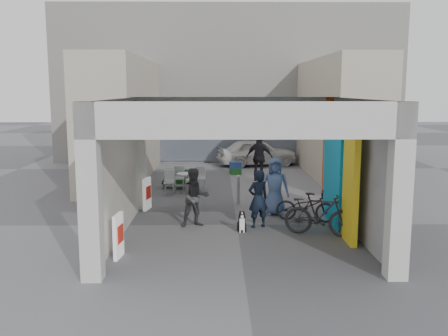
{
  "coord_description": "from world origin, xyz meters",
  "views": [
    {
      "loc": [
        -0.52,
        -13.45,
        3.72
      ],
      "look_at": [
        -0.35,
        1.0,
        1.45
      ],
      "focal_mm": 40.0,
      "sensor_mm": 36.0,
      "label": 1
    }
  ],
  "objects_px": {
    "produce_stand": "(176,181)",
    "border_collie": "(242,223)",
    "bicycle_rear": "(320,214)",
    "man_with_dog": "(258,199)",
    "man_elderly": "(275,186)",
    "man_crates": "(260,158)",
    "man_back_turned": "(195,198)",
    "bicycle_front": "(306,206)",
    "cafe_set": "(184,183)",
    "white_van": "(257,152)"
  },
  "relations": [
    {
      "from": "cafe_set",
      "to": "man_crates",
      "type": "xyz_separation_m",
      "value": [
        2.98,
        2.18,
        0.66
      ]
    },
    {
      "from": "cafe_set",
      "to": "border_collie",
      "type": "xyz_separation_m",
      "value": [
        1.9,
        -5.26,
        -0.08
      ]
    },
    {
      "from": "border_collie",
      "to": "man_crates",
      "type": "distance_m",
      "value": 7.56
    },
    {
      "from": "man_elderly",
      "to": "bicycle_rear",
      "type": "xyz_separation_m",
      "value": [
        0.93,
        -2.21,
        -0.31
      ]
    },
    {
      "from": "cafe_set",
      "to": "produce_stand",
      "type": "bearing_deg",
      "value": 113.51
    },
    {
      "from": "man_back_turned",
      "to": "man_crates",
      "type": "xyz_separation_m",
      "value": [
        2.33,
        6.88,
        0.17
      ]
    },
    {
      "from": "man_elderly",
      "to": "bicycle_front",
      "type": "xyz_separation_m",
      "value": [
        0.81,
        -0.79,
        -0.42
      ]
    },
    {
      "from": "man_back_turned",
      "to": "bicycle_rear",
      "type": "relative_size",
      "value": 0.87
    },
    {
      "from": "cafe_set",
      "to": "bicycle_front",
      "type": "distance_m",
      "value": 5.65
    },
    {
      "from": "man_with_dog",
      "to": "man_back_turned",
      "type": "height_order",
      "value": "man_back_turned"
    },
    {
      "from": "cafe_set",
      "to": "bicycle_rear",
      "type": "xyz_separation_m",
      "value": [
        3.9,
        -5.63,
        0.24
      ]
    },
    {
      "from": "bicycle_rear",
      "to": "man_with_dog",
      "type": "bearing_deg",
      "value": 80.68
    },
    {
      "from": "produce_stand",
      "to": "border_collie",
      "type": "height_order",
      "value": "produce_stand"
    },
    {
      "from": "man_with_dog",
      "to": "man_crates",
      "type": "relative_size",
      "value": 0.81
    },
    {
      "from": "white_van",
      "to": "man_back_turned",
      "type": "bearing_deg",
      "value": 153.29
    },
    {
      "from": "cafe_set",
      "to": "man_elderly",
      "type": "xyz_separation_m",
      "value": [
        2.97,
        -3.42,
        0.55
      ]
    },
    {
      "from": "man_with_dog",
      "to": "man_back_turned",
      "type": "distance_m",
      "value": 1.72
    },
    {
      "from": "produce_stand",
      "to": "white_van",
      "type": "bearing_deg",
      "value": 57.14
    },
    {
      "from": "bicycle_front",
      "to": "cafe_set",
      "type": "bearing_deg",
      "value": 58.58
    },
    {
      "from": "produce_stand",
      "to": "border_collie",
      "type": "relative_size",
      "value": 1.81
    },
    {
      "from": "bicycle_front",
      "to": "man_elderly",
      "type": "bearing_deg",
      "value": 62.43
    },
    {
      "from": "border_collie",
      "to": "man_with_dog",
      "type": "bearing_deg",
      "value": 38.95
    },
    {
      "from": "bicycle_rear",
      "to": "white_van",
      "type": "height_order",
      "value": "white_van"
    },
    {
      "from": "bicycle_front",
      "to": "white_van",
      "type": "xyz_separation_m",
      "value": [
        -0.58,
        10.65,
        0.22
      ]
    },
    {
      "from": "man_with_dog",
      "to": "bicycle_front",
      "type": "bearing_deg",
      "value": -176.94
    },
    {
      "from": "produce_stand",
      "to": "man_crates",
      "type": "bearing_deg",
      "value": 22.08
    },
    {
      "from": "man_crates",
      "to": "cafe_set",
      "type": "bearing_deg",
      "value": 60.2
    },
    {
      "from": "produce_stand",
      "to": "man_elderly",
      "type": "xyz_separation_m",
      "value": [
        3.3,
        -4.19,
        0.59
      ]
    },
    {
      "from": "cafe_set",
      "to": "man_elderly",
      "type": "distance_m",
      "value": 4.56
    },
    {
      "from": "bicycle_front",
      "to": "border_collie",
      "type": "bearing_deg",
      "value": 135.97
    },
    {
      "from": "bicycle_rear",
      "to": "produce_stand",
      "type": "bearing_deg",
      "value": 51.75
    },
    {
      "from": "bicycle_rear",
      "to": "man_crates",
      "type": "bearing_deg",
      "value": 25.0
    },
    {
      "from": "man_back_turned",
      "to": "bicycle_front",
      "type": "bearing_deg",
      "value": -7.63
    },
    {
      "from": "bicycle_rear",
      "to": "man_elderly",
      "type": "bearing_deg",
      "value": 41.1
    },
    {
      "from": "man_with_dog",
      "to": "man_elderly",
      "type": "bearing_deg",
      "value": -133.97
    },
    {
      "from": "produce_stand",
      "to": "white_van",
      "type": "xyz_separation_m",
      "value": [
        3.53,
        5.67,
        0.39
      ]
    },
    {
      "from": "cafe_set",
      "to": "bicycle_rear",
      "type": "distance_m",
      "value": 6.85
    },
    {
      "from": "bicycle_rear",
      "to": "border_collie",
      "type": "bearing_deg",
      "value": 97.83
    },
    {
      "from": "white_van",
      "to": "man_with_dog",
      "type": "bearing_deg",
      "value": 161.95
    },
    {
      "from": "produce_stand",
      "to": "bicycle_front",
      "type": "bearing_deg",
      "value": -51.44
    },
    {
      "from": "produce_stand",
      "to": "man_back_turned",
      "type": "distance_m",
      "value": 5.58
    },
    {
      "from": "produce_stand",
      "to": "man_with_dog",
      "type": "distance_m",
      "value": 6.23
    },
    {
      "from": "man_crates",
      "to": "bicycle_front",
      "type": "xyz_separation_m",
      "value": [
        0.8,
        -6.39,
        -0.53
      ]
    },
    {
      "from": "produce_stand",
      "to": "man_crates",
      "type": "relative_size",
      "value": 0.55
    },
    {
      "from": "cafe_set",
      "to": "man_back_turned",
      "type": "bearing_deg",
      "value": -82.24
    },
    {
      "from": "border_collie",
      "to": "bicycle_front",
      "type": "distance_m",
      "value": 2.16
    },
    {
      "from": "cafe_set",
      "to": "man_crates",
      "type": "bearing_deg",
      "value": 36.29
    },
    {
      "from": "bicycle_rear",
      "to": "white_van",
      "type": "xyz_separation_m",
      "value": [
        -0.7,
        12.08,
        0.11
      ]
    },
    {
      "from": "border_collie",
      "to": "bicycle_rear",
      "type": "height_order",
      "value": "bicycle_rear"
    },
    {
      "from": "cafe_set",
      "to": "bicycle_rear",
      "type": "height_order",
      "value": "bicycle_rear"
    }
  ]
}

